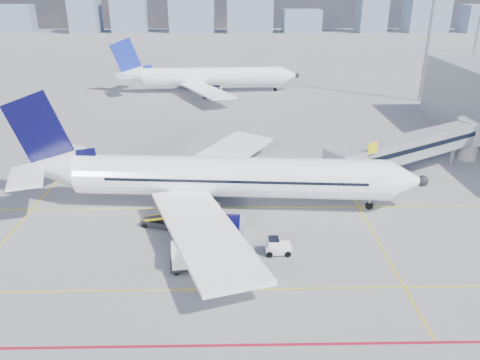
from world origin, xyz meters
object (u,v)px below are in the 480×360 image
object	(u,v)px
baggage_tug	(277,246)
belt_loader	(162,222)
second_aircraft	(205,77)
main_aircraft	(213,177)
cargo_dolly	(195,255)
ramp_worker	(257,266)

from	to	relation	value
baggage_tug	belt_loader	bearing A→B (deg)	153.88
second_aircraft	baggage_tug	bearing A→B (deg)	-84.44
main_aircraft	baggage_tug	bearing A→B (deg)	-54.82
belt_loader	cargo_dolly	bearing A→B (deg)	-44.83
baggage_tug	ramp_worker	bearing A→B (deg)	-121.34
baggage_tug	belt_loader	size ratio (longest dim) A/B	0.41
main_aircraft	belt_loader	size ratio (longest dim) A/B	7.99
baggage_tug	cargo_dolly	world-z (taller)	cargo_dolly
baggage_tug	cargo_dolly	bearing A→B (deg)	-164.04
belt_loader	second_aircraft	bearing A→B (deg)	106.50
main_aircraft	ramp_worker	size ratio (longest dim) A/B	24.71
belt_loader	main_aircraft	bearing A→B (deg)	62.31
cargo_dolly	belt_loader	size ratio (longest dim) A/B	0.80
cargo_dolly	ramp_worker	xyz separation A→B (m)	(4.98, -1.12, -0.36)
baggage_tug	ramp_worker	xyz separation A→B (m)	(-1.88, -3.21, 0.14)
second_aircraft	baggage_tug	world-z (taller)	second_aircraft
baggage_tug	belt_loader	distance (m)	11.61
main_aircraft	cargo_dolly	world-z (taller)	main_aircraft
cargo_dolly	belt_loader	world-z (taller)	cargo_dolly
belt_loader	ramp_worker	xyz separation A→B (m)	(8.63, -8.15, 0.31)
main_aircraft	second_aircraft	xyz separation A→B (m)	(-3.46, 54.93, 0.01)
main_aircraft	belt_loader	bearing A→B (deg)	-131.16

